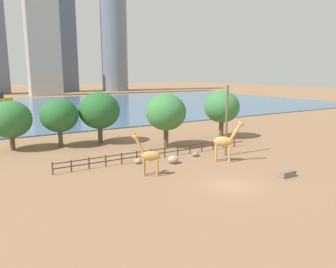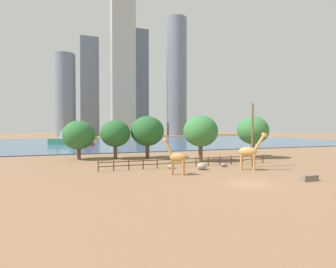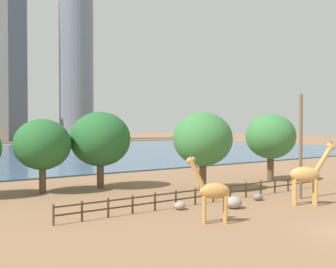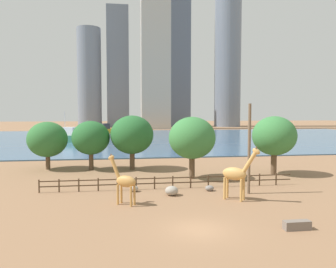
% 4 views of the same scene
% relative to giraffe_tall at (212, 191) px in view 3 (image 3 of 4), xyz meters
% --- Properties ---
extents(giraffe_tall, '(2.61, 2.02, 4.31)m').
position_rel_giraffe_tall_xyz_m(giraffe_tall, '(0.00, 0.00, 0.00)').
color(giraffe_tall, '#C18C47').
rests_on(giraffe_tall, ground).
extents(giraffe_companion, '(3.04, 2.75, 4.93)m').
position_rel_giraffe_tall_xyz_m(giraffe_companion, '(9.89, 0.05, 0.33)').
color(giraffe_companion, tan).
rests_on(giraffe_companion, ground).
extents(utility_pole, '(0.28, 0.28, 8.65)m').
position_rel_giraffe_tall_xyz_m(utility_pole, '(11.87, 2.10, 2.30)').
color(utility_pole, brown).
rests_on(utility_pole, ground).
extents(boulder_near_fence, '(0.87, 0.74, 0.55)m').
position_rel_giraffe_tall_xyz_m(boulder_near_fence, '(8.44, 3.68, -1.75)').
color(boulder_near_fence, gray).
rests_on(boulder_near_fence, ground).
extents(boulder_by_pole, '(0.85, 0.80, 0.60)m').
position_rel_giraffe_tall_xyz_m(boulder_by_pole, '(0.97, 4.48, -1.72)').
color(boulder_by_pole, gray).
rests_on(boulder_by_pole, ground).
extents(boulder_small, '(1.25, 1.19, 0.89)m').
position_rel_giraffe_tall_xyz_m(boulder_small, '(4.43, 2.48, -1.58)').
color(boulder_small, gray).
rests_on(boulder_small, ground).
extents(enclosure_fence, '(26.12, 0.14, 1.30)m').
position_rel_giraffe_tall_xyz_m(enclosure_fence, '(4.46, 5.26, -1.27)').
color(enclosure_fence, '#4C3826').
rests_on(enclosure_fence, ground).
extents(tree_left_large, '(5.09, 5.09, 6.68)m').
position_rel_giraffe_tall_xyz_m(tree_left_large, '(-4.30, 17.72, 2.34)').
color(tree_left_large, brown).
rests_on(tree_left_large, ground).
extents(tree_center_broad, '(5.50, 5.50, 7.31)m').
position_rel_giraffe_tall_xyz_m(tree_center_broad, '(8.02, 9.97, 2.78)').
color(tree_center_broad, brown).
rests_on(tree_center_broad, ground).
extents(tree_left_small, '(5.45, 5.45, 7.35)m').
position_rel_giraffe_tall_xyz_m(tree_left_small, '(18.75, 10.93, 2.84)').
color(tree_left_small, brown).
rests_on(tree_left_small, ground).
extents(tree_right_small, '(5.85, 5.85, 7.41)m').
position_rel_giraffe_tall_xyz_m(tree_right_small, '(1.24, 17.24, 2.73)').
color(tree_right_small, brown).
rests_on(tree_right_small, ground).
extents(skyline_tower_needle, '(17.01, 10.03, 74.20)m').
position_rel_giraffe_tall_xyz_m(skyline_tower_needle, '(29.76, 156.02, 35.08)').
color(skyline_tower_needle, slate).
rests_on(skyline_tower_needle, ground).
extents(skyline_block_left, '(14.47, 14.47, 84.01)m').
position_rel_giraffe_tall_xyz_m(skyline_block_left, '(58.73, 149.45, 39.98)').
color(skyline_block_left, slate).
rests_on(skyline_block_left, ground).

